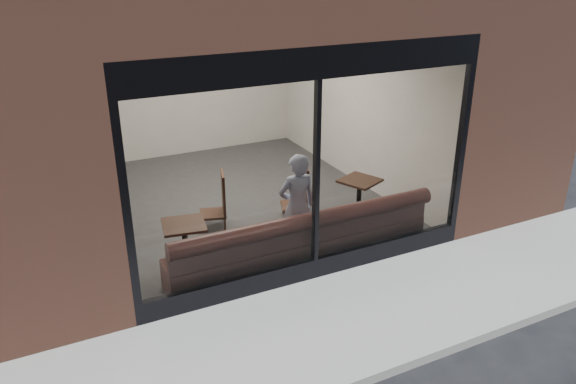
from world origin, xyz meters
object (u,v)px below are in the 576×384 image
cafe_table_left (184,225)px  cafe_chair_right (295,206)px  banquette (301,251)px  person (297,207)px  cafe_chair_left (213,214)px  cafe_table_right (360,181)px

cafe_table_left → cafe_chair_right: size_ratio=1.28×
banquette → person: 0.64m
banquette → cafe_table_left: (-1.55, 0.55, 0.52)m
person → cafe_chair_left: bearing=-59.0°
banquette → cafe_chair_left: (-0.74, 1.73, 0.01)m
cafe_table_right → cafe_chair_right: bearing=148.3°
banquette → cafe_chair_left: banquette is taller
banquette → cafe_chair_left: 1.88m
cafe_chair_left → cafe_chair_right: cafe_chair_right is taller
person → cafe_table_right: bearing=-156.0°
banquette → cafe_table_right: (1.54, 0.85, 0.52)m
cafe_table_left → cafe_chair_right: (2.17, 0.87, -0.50)m
cafe_chair_right → cafe_table_right: bearing=168.8°
person → cafe_table_left: size_ratio=2.78×
person → cafe_chair_right: person is taller
cafe_table_right → cafe_chair_left: size_ratio=1.36×
banquette → cafe_table_right: size_ratio=6.94×
cafe_table_right → banquette: bearing=-151.1°
cafe_chair_left → cafe_table_left: bearing=71.9°
person → banquette: bearing=78.6°
person → cafe_chair_left: 1.77m
banquette → cafe_table_right: bearing=28.9°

